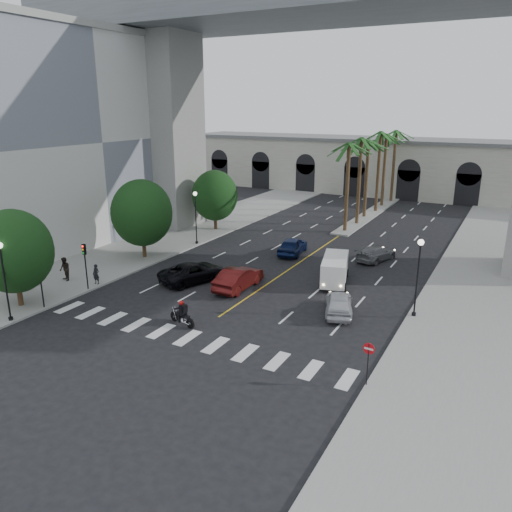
{
  "coord_description": "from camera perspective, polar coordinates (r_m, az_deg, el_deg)",
  "views": [
    {
      "loc": [
        16.5,
        -23.6,
        13.49
      ],
      "look_at": [
        0.67,
        6.0,
        3.25
      ],
      "focal_mm": 35.0,
      "sensor_mm": 36.0,
      "label": 1
    }
  ],
  "objects": [
    {
      "name": "median",
      "position": [
        65.17,
        12.89,
        4.69
      ],
      "size": [
        2.0,
        24.0,
        0.2
      ],
      "primitive_type": "cube",
      "color": "gray",
      "rests_on": "ground"
    },
    {
      "name": "lamp_post_left_far",
      "position": [
        49.52,
        -6.91,
        4.88
      ],
      "size": [
        0.4,
        0.4,
        5.35
      ],
      "color": "black",
      "rests_on": "ground"
    },
    {
      "name": "car_a",
      "position": [
        33.93,
        9.45,
        -5.32
      ],
      "size": [
        3.13,
        4.75,
        1.5
      ],
      "primitive_type": "imported",
      "rotation": [
        0.0,
        0.0,
        3.48
      ],
      "color": "silver",
      "rests_on": "ground"
    },
    {
      "name": "traffic_signal_far",
      "position": [
        39.04,
        -18.96,
        -0.31
      ],
      "size": [
        0.25,
        0.18,
        3.65
      ],
      "color": "black",
      "rests_on": "ground"
    },
    {
      "name": "street_tree_far",
      "position": [
        55.16,
        -4.73,
        6.9
      ],
      "size": [
        5.04,
        5.04,
        6.68
      ],
      "color": "#382616",
      "rests_on": "ground"
    },
    {
      "name": "traffic_signal_near",
      "position": [
        36.59,
        -23.47,
        -1.95
      ],
      "size": [
        0.25,
        0.18,
        3.65
      ],
      "color": "black",
      "rests_on": "ground"
    },
    {
      "name": "palm_d",
      "position": [
        65.79,
        14.06,
        13.13
      ],
      "size": [
        3.2,
        3.2,
        10.9
      ],
      "color": "#47331E",
      "rests_on": "ground"
    },
    {
      "name": "building_left",
      "position": [
        56.31,
        -23.1,
        12.43
      ],
      "size": [
        16.5,
        32.5,
        20.6
      ],
      "color": "silver",
      "rests_on": "ground"
    },
    {
      "name": "do_not_enter_sign",
      "position": [
        25.37,
        12.72,
        -11.03
      ],
      "size": [
        0.59,
        0.07,
        2.42
      ],
      "rotation": [
        0.0,
        0.0,
        -0.07
      ],
      "color": "black",
      "rests_on": "ground"
    },
    {
      "name": "palm_c",
      "position": [
        62.07,
        12.74,
        12.34
      ],
      "size": [
        3.2,
        3.2,
        10.1
      ],
      "color": "#47331E",
      "rests_on": "ground"
    },
    {
      "name": "sidewalk_left",
      "position": [
        51.6,
        -10.7,
        1.6
      ],
      "size": [
        8.0,
        100.0,
        0.15
      ],
      "primitive_type": "cube",
      "color": "gray",
      "rests_on": "ground"
    },
    {
      "name": "palm_b",
      "position": [
        58.12,
        11.96,
        12.55
      ],
      "size": [
        3.2,
        3.2,
        10.6
      ],
      "color": "#47331E",
      "rests_on": "ground"
    },
    {
      "name": "motorcycle_rider",
      "position": [
        32.12,
        -8.38,
        -6.6
      ],
      "size": [
        2.23,
        0.8,
        1.64
      ],
      "rotation": [
        0.0,
        0.0,
        -0.27
      ],
      "color": "black",
      "rests_on": "ground"
    },
    {
      "name": "car_b",
      "position": [
        37.9,
        -2.01,
        -2.55
      ],
      "size": [
        1.77,
        5.06,
        1.67
      ],
      "primitive_type": "imported",
      "rotation": [
        0.0,
        0.0,
        3.14
      ],
      "color": "#4C100F",
      "rests_on": "ground"
    },
    {
      "name": "palm_a",
      "position": [
        54.36,
        10.6,
        12.06
      ],
      "size": [
        3.2,
        3.2,
        10.3
      ],
      "color": "#47331E",
      "rests_on": "ground"
    },
    {
      "name": "street_tree_mid",
      "position": [
        45.67,
        -12.92,
        4.82
      ],
      "size": [
        5.44,
        5.44,
        7.21
      ],
      "color": "#382616",
      "rests_on": "ground"
    },
    {
      "name": "lamp_post_left_near",
      "position": [
        35.07,
        -26.85,
        -1.95
      ],
      "size": [
        0.4,
        0.4,
        5.35
      ],
      "color": "black",
      "rests_on": "ground"
    },
    {
      "name": "lamp_post_right",
      "position": [
        33.62,
        18.03,
        -1.68
      ],
      "size": [
        0.4,
        0.4,
        5.35
      ],
      "color": "black",
      "rests_on": "ground"
    },
    {
      "name": "car_c",
      "position": [
        39.73,
        -7.15,
        -1.84
      ],
      "size": [
        4.49,
        6.08,
        1.54
      ],
      "primitive_type": "imported",
      "rotation": [
        0.0,
        0.0,
        2.74
      ],
      "color": "black",
      "rests_on": "ground"
    },
    {
      "name": "ground",
      "position": [
        31.81,
        -6.24,
        -8.24
      ],
      "size": [
        140.0,
        140.0,
        0.0
      ],
      "primitive_type": "plane",
      "color": "black",
      "rests_on": "ground"
    },
    {
      "name": "car_e",
      "position": [
        46.75,
        4.21,
        1.18
      ],
      "size": [
        2.51,
        4.95,
        1.61
      ],
      "primitive_type": "imported",
      "rotation": [
        0.0,
        0.0,
        3.27
      ],
      "color": "#0E1B45",
      "rests_on": "ground"
    },
    {
      "name": "palm_e",
      "position": [
        69.75,
        14.68,
        12.9
      ],
      "size": [
        3.2,
        3.2,
        10.4
      ],
      "color": "#47331E",
      "rests_on": "ground"
    },
    {
      "name": "cargo_van",
      "position": [
        39.4,
        8.99,
        -1.48
      ],
      "size": [
        3.04,
        5.21,
        2.09
      ],
      "rotation": [
        0.0,
        0.0,
        0.27
      ],
      "color": "white",
      "rests_on": "ground"
    },
    {
      "name": "street_tree_near",
      "position": [
        37.21,
        -25.98,
        0.48
      ],
      "size": [
        5.2,
        5.2,
        6.89
      ],
      "color": "#382616",
      "rests_on": "ground"
    },
    {
      "name": "palm_f",
      "position": [
        73.55,
        15.71,
        13.23
      ],
      "size": [
        3.2,
        3.2,
        10.7
      ],
      "color": "#47331E",
      "rests_on": "ground"
    },
    {
      "name": "pedestrian_a",
      "position": [
        40.36,
        -17.8,
        -2.0
      ],
      "size": [
        0.6,
        0.43,
        1.57
      ],
      "primitive_type": "imported",
      "rotation": [
        0.0,
        0.0,
        0.09
      ],
      "color": "black",
      "rests_on": "sidewalk_left"
    },
    {
      "name": "car_d",
      "position": [
        46.01,
        13.55,
        0.3
      ],
      "size": [
        3.1,
        4.92,
        1.33
      ],
      "primitive_type": "imported",
      "rotation": [
        0.0,
        0.0,
        2.85
      ],
      "color": "slate",
      "rests_on": "ground"
    },
    {
      "name": "pier_building",
      "position": [
        80.85,
        16.41,
        9.75
      ],
      "size": [
        71.0,
        10.5,
        8.5
      ],
      "color": "beige",
      "rests_on": "ground"
    },
    {
      "name": "pedestrian_b",
      "position": [
        41.88,
        -21.01,
        -1.41
      ],
      "size": [
        1.11,
        1.0,
        1.89
      ],
      "primitive_type": "imported",
      "rotation": [
        0.0,
        0.0,
        -0.37
      ],
      "color": "black",
      "rests_on": "sidewalk_left"
    },
    {
      "name": "bridge",
      "position": [
        47.71,
        13.08,
        22.61
      ],
      "size": [
        75.0,
        13.0,
        26.0
      ],
      "color": "gray",
      "rests_on": "ground"
    },
    {
      "name": "sidewalk_right",
      "position": [
        40.9,
        24.43,
        -3.77
      ],
      "size": [
        8.0,
        100.0,
        0.15
      ],
      "primitive_type": "cube",
      "color": "gray",
      "rests_on": "ground"
    }
  ]
}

